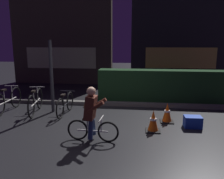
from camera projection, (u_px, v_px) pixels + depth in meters
The scene contains 13 objects.
ground_plane at pixel (102, 127), 5.99m from camera, with size 40.00×40.00×0.00m, color black.
sidewalk_curb at pixel (112, 104), 8.11m from camera, with size 12.00×0.24×0.12m, color #56544F.
hedge_row at pixel (162, 85), 8.67m from camera, with size 4.80×0.70×1.18m, color #19381C.
storefront_left at pixel (62, 39), 12.22m from camera, with size 5.40×0.54×4.77m.
storefront_right at pixel (181, 40), 12.16m from camera, with size 5.24×0.54×4.66m.
street_post at pixel (51, 77), 7.14m from camera, with size 0.10×0.10×2.27m, color #2D2D33.
parked_bike_leftmost at pixel (8, 101), 7.31m from camera, with size 0.46×1.75×0.81m.
parked_bike_left_mid at pixel (36, 102), 7.16m from camera, with size 0.48×1.71×0.80m.
parked_bike_center_left at pixel (65, 104), 7.04m from camera, with size 0.46×1.52×0.70m.
traffic_cone_near at pixel (153, 121), 5.68m from camera, with size 0.36×0.36×0.54m.
traffic_cone_far at pixel (167, 113), 6.35m from camera, with size 0.36×0.36×0.55m.
blue_crate at pixel (193, 122), 5.97m from camera, with size 0.44×0.32×0.30m, color #193DB7.
cyclist at pixel (92, 114), 5.06m from camera, with size 1.19×0.54×1.25m.
Camera 1 is at (0.96, -5.59, 2.17)m, focal length 36.57 mm.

